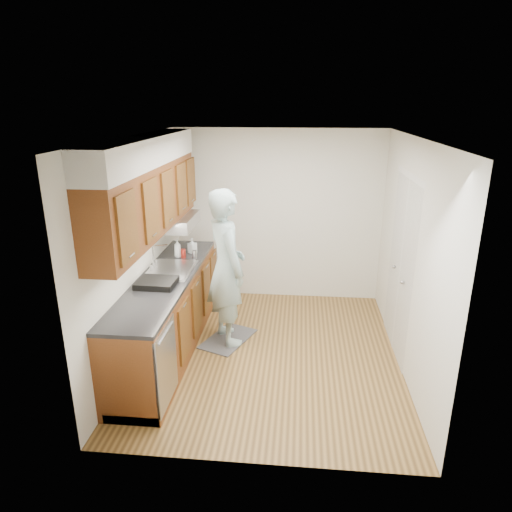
{
  "coord_description": "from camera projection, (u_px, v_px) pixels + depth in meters",
  "views": [
    {
      "loc": [
        0.31,
        -4.76,
        2.85
      ],
      "look_at": [
        -0.18,
        0.25,
        1.14
      ],
      "focal_mm": 32.0,
      "sensor_mm": 36.0,
      "label": 1
    }
  ],
  "objects": [
    {
      "name": "floor",
      "position": [
        269.0,
        353.0,
        5.43
      ],
      "size": [
        3.5,
        3.5,
        0.0
      ],
      "primitive_type": "plane",
      "color": "olive",
      "rests_on": "ground"
    },
    {
      "name": "ceiling",
      "position": [
        271.0,
        137.0,
        4.62
      ],
      "size": [
        3.5,
        3.5,
        0.0
      ],
      "primitive_type": "plane",
      "rotation": [
        3.14,
        0.0,
        0.0
      ],
      "color": "white",
      "rests_on": "wall_left"
    },
    {
      "name": "wall_left",
      "position": [
        138.0,
        250.0,
        5.16
      ],
      "size": [
        0.02,
        3.5,
        2.5
      ],
      "primitive_type": "cube",
      "color": "silver",
      "rests_on": "floor"
    },
    {
      "name": "wall_right",
      "position": [
        409.0,
        258.0,
        4.89
      ],
      "size": [
        0.02,
        3.5,
        2.5
      ],
      "primitive_type": "cube",
      "color": "silver",
      "rests_on": "floor"
    },
    {
      "name": "wall_back",
      "position": [
        278.0,
        216.0,
        6.67
      ],
      "size": [
        3.0,
        0.02,
        2.5
      ],
      "primitive_type": "cube",
      "color": "silver",
      "rests_on": "floor"
    },
    {
      "name": "counter",
      "position": [
        168.0,
        312.0,
        5.38
      ],
      "size": [
        0.64,
        2.8,
        1.3
      ],
      "color": "brown",
      "rests_on": "floor"
    },
    {
      "name": "upper_cabinets",
      "position": [
        149.0,
        188.0,
        4.96
      ],
      "size": [
        0.47,
        2.8,
        1.21
      ],
      "color": "brown",
      "rests_on": "wall_left"
    },
    {
      "name": "closet_door",
      "position": [
        401.0,
        268.0,
        5.24
      ],
      "size": [
        0.02,
        1.22,
        2.05
      ],
      "primitive_type": "cube",
      "color": "white",
      "rests_on": "wall_right"
    },
    {
      "name": "floor_mat",
      "position": [
        228.0,
        339.0,
        5.74
      ],
      "size": [
        0.7,
        0.87,
        0.01
      ],
      "primitive_type": "cube",
      "rotation": [
        0.0,
        0.0,
        -0.39
      ],
      "color": "#5E5E60",
      "rests_on": "floor"
    },
    {
      "name": "person",
      "position": [
        226.0,
        257.0,
        5.39
      ],
      "size": [
        0.82,
        0.91,
        2.16
      ],
      "primitive_type": "imported",
      "rotation": [
        0.0,
        0.0,
        2.09
      ],
      "color": "#A1C2C4",
      "rests_on": "floor_mat"
    },
    {
      "name": "soap_bottle_a",
      "position": [
        178.0,
        248.0,
        5.85
      ],
      "size": [
        0.11,
        0.11,
        0.24
      ],
      "primitive_type": "imported",
      "rotation": [
        0.0,
        0.0,
        -0.25
      ],
      "color": "white",
      "rests_on": "counter"
    },
    {
      "name": "soap_bottle_b",
      "position": [
        192.0,
        246.0,
        6.01
      ],
      "size": [
        0.12,
        0.12,
        0.2
      ],
      "primitive_type": "imported",
      "rotation": [
        0.0,
        0.0,
        -0.47
      ],
      "color": "white",
      "rests_on": "counter"
    },
    {
      "name": "soda_can",
      "position": [
        183.0,
        253.0,
        5.84
      ],
      "size": [
        0.07,
        0.07,
        0.11
      ],
      "primitive_type": "cylinder",
      "rotation": [
        0.0,
        0.0,
        -0.18
      ],
      "color": "red",
      "rests_on": "counter"
    },
    {
      "name": "steel_can",
      "position": [
        195.0,
        254.0,
        5.81
      ],
      "size": [
        0.06,
        0.06,
        0.11
      ],
      "primitive_type": "cylinder",
      "rotation": [
        0.0,
        0.0,
        -0.02
      ],
      "color": "#A5A5AA",
      "rests_on": "counter"
    },
    {
      "name": "dish_rack",
      "position": [
        157.0,
        283.0,
        4.96
      ],
      "size": [
        0.42,
        0.36,
        0.07
      ],
      "primitive_type": "cube",
      "rotation": [
        0.0,
        0.0,
        -0.03
      ],
      "color": "black",
      "rests_on": "counter"
    }
  ]
}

